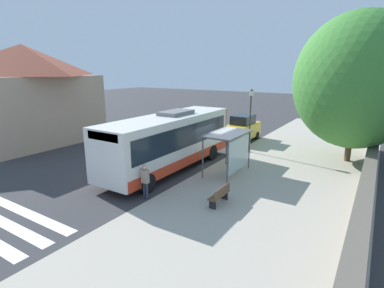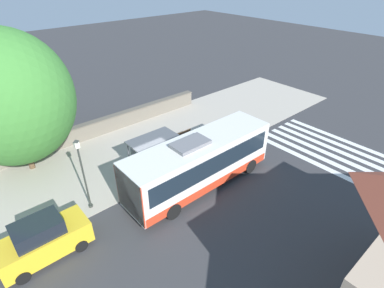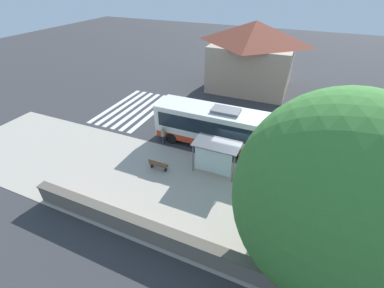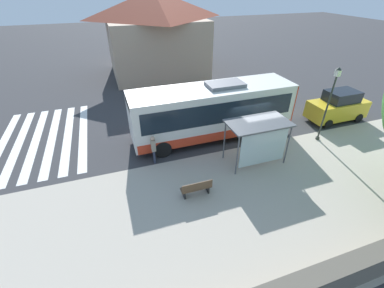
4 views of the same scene
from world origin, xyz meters
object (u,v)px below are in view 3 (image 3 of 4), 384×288
Objects in this scene: bus_shelter at (216,149)px; parked_car_behind_bus at (338,167)px; bus at (216,126)px; street_lamp_near at (295,152)px; pedestrian at (163,134)px; shade_tree at (333,197)px; bench at (158,165)px.

parked_car_behind_bus is at bearing -71.89° from bus_shelter.
bus is 2.18× the size of street_lamp_near.
bus_shelter is at bearing -108.98° from pedestrian.
bus_shelter is at bearing -161.34° from bus.
bus_shelter is 0.35× the size of shade_tree.
pedestrian is 3.54m from bench.
bench is at bearing 68.32° from shade_tree.
bench is 9.59m from street_lamp_near.
bus_shelter is 0.71× the size of street_lamp_near.
street_lamp_near is (2.25, -9.05, 2.25)m from bench.
bus reaches higher than parked_car_behind_bus.
bus_shelter is at bearing 49.28° from shade_tree.
bus is at bearing 85.11° from parked_car_behind_bus.
bus_shelter is at bearing 108.11° from parked_car_behind_bus.
shade_tree is (-5.58, -6.48, 3.16)m from bus_shelter.
bus_shelter is 0.79× the size of parked_car_behind_bus.
bus_shelter reaches higher than pedestrian.
bus is 3.06× the size of bus_shelter.
bus is at bearing 40.25° from shade_tree.
bench is 12.21m from shade_tree.
pedestrian is at bearing 71.02° from bus_shelter.
bus_shelter is 5.19m from street_lamp_near.
bus_shelter is (-3.46, -1.17, 0.24)m from bus.
bench is (-3.24, -1.32, -0.52)m from pedestrian.
bus_shelter is 2.23× the size of bench.
pedestrian is 14.53m from shade_tree.
shade_tree is at bearing -130.72° from bus_shelter.
bus reaches higher than pedestrian.
bus reaches higher than bus_shelter.
shade_tree is (-7.39, -11.76, 4.23)m from pedestrian.
shade_tree is at bearing -122.15° from pedestrian.
pedestrian reaches higher than bench.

